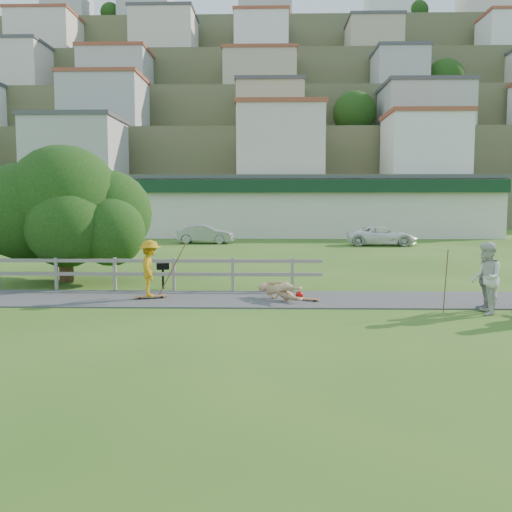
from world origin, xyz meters
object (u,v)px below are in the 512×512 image
object	(u,v)px
tree	(65,233)
bbq	(163,276)
skater_rider	(150,272)
spectator_a	(486,278)
skater_fallen	(280,291)
car_white	(382,236)
spectator_b	(485,280)
car_silver	(205,234)

from	to	relation	value
tree	bbq	bearing A→B (deg)	-24.04
skater_rider	spectator_a	world-z (taller)	spectator_a
skater_fallen	skater_rider	bearing A→B (deg)	137.03
car_white	tree	bearing A→B (deg)	143.77
spectator_b	car_silver	xyz separation A→B (m)	(-10.59, 24.89, -0.16)
spectator_a	car_white	xyz separation A→B (m)	(1.87, 23.79, -0.31)
tree	bbq	distance (m)	4.57
car_silver	car_white	distance (m)	12.38
skater_rider	bbq	size ratio (longest dim) A/B	1.95
skater_rider	tree	xyz separation A→B (m)	(-4.00, 3.94, 0.97)
skater_fallen	spectator_a	size ratio (longest dim) A/B	0.90
spectator_a	car_silver	xyz separation A→B (m)	(-10.39, 25.48, -0.29)
spectator_a	spectator_b	distance (m)	0.64
spectator_a	car_white	distance (m)	23.86
skater_fallen	bbq	bearing A→B (deg)	108.97
car_silver	spectator_b	bearing A→B (deg)	-152.00
skater_fallen	car_white	bearing A→B (deg)	30.61
car_white	car_silver	bearing A→B (deg)	86.46
spectator_b	car_silver	size ratio (longest dim) A/B	0.41
skater_fallen	car_silver	bearing A→B (deg)	60.93
skater_rider	car_white	bearing A→B (deg)	-38.36
car_white	bbq	size ratio (longest dim) A/B	5.33
skater_fallen	spectator_a	distance (m)	5.77
skater_rider	spectator_b	world-z (taller)	skater_rider
bbq	spectator_b	bearing A→B (deg)	-36.50
spectator_b	car_white	bearing A→B (deg)	-173.49
skater_rider	car_white	size ratio (longest dim) A/B	0.37
skater_rider	spectator_a	bearing A→B (deg)	-113.26
tree	car_white	bearing A→B (deg)	49.43
skater_fallen	car_silver	distance (m)	24.11
car_white	bbq	bearing A→B (deg)	154.43
car_silver	tree	xyz separation A→B (m)	(-2.99, -19.51, 1.16)
skater_fallen	tree	bearing A→B (deg)	111.90
spectator_b	car_silver	distance (m)	27.05
skater_rider	tree	bearing A→B (deg)	34.43
car_white	skater_rider	bearing A→B (deg)	157.00
car_white	bbq	xyz separation A→B (m)	(-11.27, -19.59, -0.21)
skater_rider	spectator_a	distance (m)	9.59
skater_fallen	spectator_b	world-z (taller)	spectator_b
skater_fallen	spectator_b	size ratio (longest dim) A/B	1.04
spectator_a	skater_rider	bearing A→B (deg)	-87.33
skater_fallen	bbq	world-z (taller)	bbq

